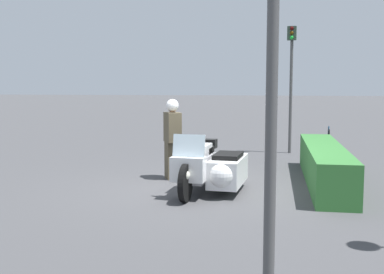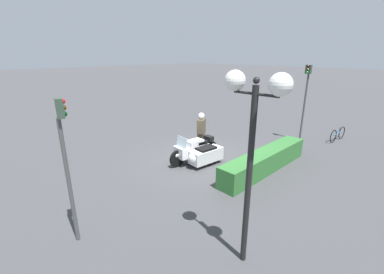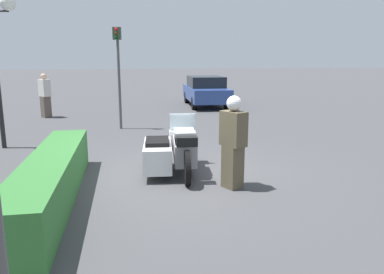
% 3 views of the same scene
% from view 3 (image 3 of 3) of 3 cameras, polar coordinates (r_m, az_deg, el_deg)
% --- Properties ---
extents(ground_plane, '(160.00, 160.00, 0.00)m').
position_cam_3_polar(ground_plane, '(7.76, -1.78, -5.99)').
color(ground_plane, '#424244').
extents(police_motorcycle, '(2.42, 1.29, 1.17)m').
position_cam_3_polar(police_motorcycle, '(7.98, -3.24, -1.97)').
color(police_motorcycle, black).
rests_on(police_motorcycle, ground).
extents(officer_rider, '(0.55, 0.47, 1.73)m').
position_cam_3_polar(officer_rider, '(6.91, 6.29, -0.46)').
color(officer_rider, brown).
rests_on(officer_rider, ground).
extents(hedge_bush_curbside, '(4.81, 0.73, 0.77)m').
position_cam_3_polar(hedge_bush_curbside, '(6.79, -20.62, -6.02)').
color(hedge_bush_curbside, '#337033').
rests_on(hedge_bush_curbside, ground).
extents(traffic_light_near, '(0.22, 0.29, 3.38)m').
position_cam_3_polar(traffic_light_near, '(12.89, -11.17, 10.98)').
color(traffic_light_near, '#4C4C4C').
rests_on(traffic_light_near, ground).
extents(parked_car_background, '(4.45, 1.94, 1.49)m').
position_cam_3_polar(parked_car_background, '(19.08, 2.10, 7.09)').
color(parked_car_background, '#2D478C').
rests_on(parked_car_background, ground).
extents(pedestrian_bystander, '(0.59, 0.55, 1.78)m').
position_cam_3_polar(pedestrian_bystander, '(16.41, -21.49, 5.89)').
color(pedestrian_bystander, brown).
rests_on(pedestrian_bystander, ground).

